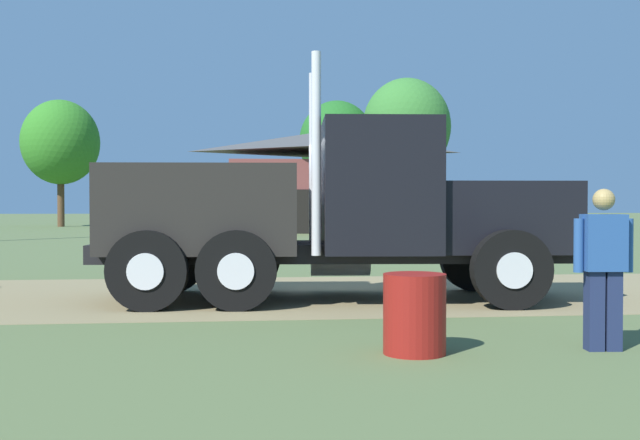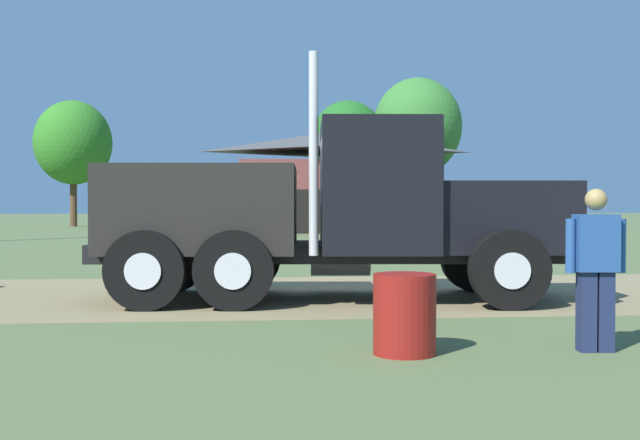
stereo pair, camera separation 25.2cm
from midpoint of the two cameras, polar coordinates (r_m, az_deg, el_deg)
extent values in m
plane|color=#55663B|center=(12.92, 3.93, -5.48)|extent=(200.00, 200.00, 0.00)
cube|color=#857751|center=(12.92, 3.93, -5.46)|extent=(120.00, 5.70, 0.01)
cube|color=black|center=(11.95, 1.43, -2.37)|extent=(7.41, 2.07, 0.28)
cube|color=black|center=(12.31, 13.66, 0.23)|extent=(2.24, 2.18, 1.08)
cube|color=silver|center=(12.64, 18.48, -1.42)|extent=(0.32, 2.23, 0.32)
cube|color=black|center=(11.98, 4.80, 2.46)|extent=(1.88, 2.44, 2.02)
cube|color=#2D3D4C|center=(12.11, 8.95, 4.35)|extent=(0.18, 1.93, 0.89)
cylinder|color=silver|center=(12.86, 0.04, 4.44)|extent=(0.14, 0.14, 2.94)
cylinder|color=silver|center=(11.02, 0.18, 4.97)|extent=(0.14, 0.14, 2.94)
cylinder|color=silver|center=(12.98, 2.08, -3.04)|extent=(1.03, 0.59, 0.52)
cube|color=black|center=(12.02, -8.17, 0.81)|extent=(3.06, 2.52, 1.33)
cylinder|color=black|center=(13.44, 11.98, -2.80)|extent=(1.16, 0.38, 1.14)
cylinder|color=silver|center=(13.60, 11.83, -2.75)|extent=(0.51, 0.08, 0.51)
cylinder|color=black|center=(11.20, 14.60, -3.62)|extent=(1.16, 0.38, 1.14)
cylinder|color=silver|center=(11.05, 14.82, -3.69)|extent=(0.51, 0.08, 0.51)
cylinder|color=black|center=(13.29, -10.30, -2.84)|extent=(1.16, 0.38, 1.14)
cylinder|color=silver|center=(13.45, -10.19, -2.79)|extent=(0.51, 0.08, 0.51)
cylinder|color=black|center=(11.02, -12.30, -3.69)|extent=(1.16, 0.38, 1.14)
cylinder|color=silver|center=(10.87, -12.47, -3.76)|extent=(0.51, 0.08, 0.51)
cylinder|color=black|center=(13.14, -4.92, -2.87)|extent=(1.16, 0.38, 1.14)
cylinder|color=silver|center=(13.30, -4.87, -2.82)|extent=(0.51, 0.08, 0.51)
cylinder|color=black|center=(10.84, -5.80, -3.75)|extent=(1.16, 0.38, 1.14)
cylinder|color=silver|center=(10.68, -5.87, -3.83)|extent=(0.51, 0.08, 0.51)
cube|color=#264C8C|center=(8.31, 20.73, -1.61)|extent=(0.43, 0.29, 0.58)
sphere|color=#A88B50|center=(8.30, 20.75, 1.44)|extent=(0.22, 0.22, 0.22)
cube|color=#1E284C|center=(8.34, 20.10, -6.43)|extent=(0.17, 0.19, 0.82)
cube|color=#1E284C|center=(8.41, 21.27, -6.38)|extent=(0.17, 0.19, 0.82)
cylinder|color=#264C8C|center=(8.22, 19.05, -1.83)|extent=(0.10, 0.10, 0.55)
cylinder|color=#264C8C|center=(8.41, 22.36, -1.79)|extent=(0.10, 0.10, 0.55)
cube|color=#33723F|center=(16.74, -13.59, -0.04)|extent=(0.55, 0.43, 0.60)
sphere|color=#98A784|center=(16.74, -13.60, 1.52)|extent=(0.23, 0.23, 0.23)
cube|color=#1E284C|center=(16.75, -13.93, -2.52)|extent=(0.22, 0.23, 0.85)
cube|color=#1E284C|center=(16.80, -13.23, -2.50)|extent=(0.22, 0.23, 0.85)
cylinder|color=#33723F|center=(16.67, -14.56, -0.15)|extent=(0.10, 0.10, 0.57)
cylinder|color=#33723F|center=(16.82, -12.63, -0.13)|extent=(0.10, 0.10, 0.57)
cylinder|color=maroon|center=(7.77, 7.27, -6.99)|extent=(0.63, 0.63, 0.81)
cube|color=brown|center=(41.44, 1.36, 1.74)|extent=(10.36, 7.44, 3.72)
pyramid|color=#484848|center=(41.57, 1.36, 5.88)|extent=(10.88, 7.81, 1.15)
cube|color=black|center=(37.84, -0.57, 0.63)|extent=(1.80, 0.14, 2.20)
cylinder|color=#513823|center=(51.99, -17.81, 1.44)|extent=(0.44, 0.44, 3.47)
ellipsoid|color=#2F7722|center=(52.14, -17.83, 5.53)|extent=(4.95, 4.95, 5.45)
cylinder|color=#513823|center=(47.96, 2.24, 1.51)|extent=(0.44, 0.44, 3.44)
ellipsoid|color=#206021|center=(48.11, 2.24, 5.82)|extent=(4.75, 4.75, 5.22)
cylinder|color=#513823|center=(46.17, 7.44, 1.85)|extent=(0.44, 0.44, 4.00)
ellipsoid|color=#36762F|center=(46.40, 7.45, 6.94)|extent=(5.29, 5.29, 5.82)
camera|label=1|loc=(0.13, -89.44, 0.01)|focal=42.83mm
camera|label=2|loc=(0.13, 90.56, -0.01)|focal=42.83mm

